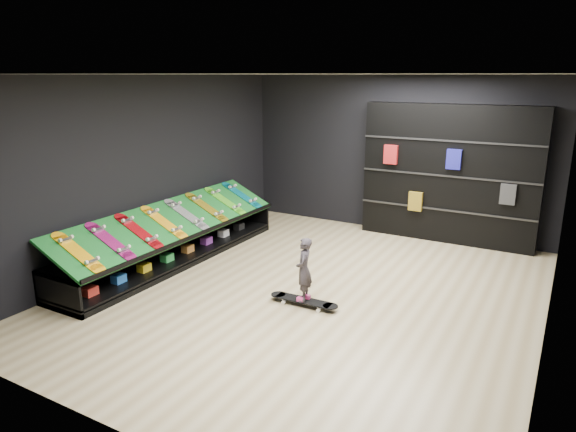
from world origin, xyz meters
The scene contains 19 objects.
floor centered at (0.00, 0.00, 0.00)m, with size 6.00×7.00×0.01m, color tan.
ceiling centered at (0.00, 0.00, 3.00)m, with size 6.00×7.00×0.01m, color white.
wall_back centered at (0.00, 3.50, 1.50)m, with size 6.00×0.02×3.00m, color black.
wall_front centered at (0.00, -3.50, 1.50)m, with size 6.00×0.02×3.00m, color black.
wall_left centered at (-3.00, 0.00, 1.50)m, with size 0.02×7.00×3.00m, color black.
wall_right centered at (3.00, 0.00, 1.50)m, with size 0.02×7.00×3.00m, color black.
display_rack centered at (-2.55, 0.00, 0.25)m, with size 0.90×4.50×0.50m, color black, non-canonical shape.
turf_ramp centered at (-2.50, 0.00, 0.71)m, with size 1.00×4.50×0.04m, color #0D5319.
back_shelving centered at (1.10, 3.32, 1.25)m, with size 3.12×0.36×2.50m, color black.
floor_skateboard centered at (0.13, -0.48, 0.05)m, with size 0.98×0.22×0.09m, color black, non-canonical shape.
child centered at (0.13, -0.48, 0.35)m, with size 0.20×0.14×0.52m, color black.
display_board_0 centered at (-2.49, -1.90, 0.74)m, with size 0.98×0.22×0.09m, color yellow, non-canonical shape.
display_board_1 centered at (-2.49, -1.36, 0.74)m, with size 0.98×0.22×0.09m, color #E5198C, non-canonical shape.
display_board_2 centered at (-2.49, -0.81, 0.74)m, with size 0.98×0.22×0.09m, color red, non-canonical shape.
display_board_3 centered at (-2.49, -0.27, 0.74)m, with size 0.98×0.22×0.09m, color orange, non-canonical shape.
display_board_4 centered at (-2.49, 0.27, 0.74)m, with size 0.98×0.22×0.09m, color black, non-canonical shape.
display_board_5 centered at (-2.49, 0.81, 0.74)m, with size 0.98×0.22×0.09m, color yellow, non-canonical shape.
display_board_6 centered at (-2.49, 1.36, 0.74)m, with size 0.98×0.22×0.09m, color green, non-canonical shape.
display_board_7 centered at (-2.49, 1.90, 0.74)m, with size 0.98×0.22×0.09m, color #0C8C99, non-canonical shape.
Camera 1 is at (3.05, -6.09, 3.00)m, focal length 32.00 mm.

